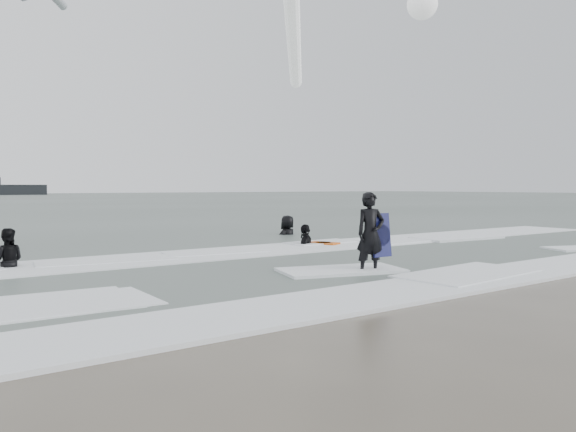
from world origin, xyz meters
TOP-DOWN VIEW (x-y plane):
  - ground at (0.00, 0.00)m, footprint 320.00×320.00m
  - surfer_centre at (-0.44, 1.24)m, footprint 0.75×0.58m
  - surfer_wading at (-6.81, 6.50)m, footprint 0.86×0.74m
  - surfer_right_near at (1.77, 6.56)m, footprint 1.15×1.04m
  - surfer_right_far at (3.58, 10.16)m, footprint 1.13×1.02m
  - surf_foam at (0.00, 3.70)m, footprint 30.03×9.06m
  - bodyboards at (-1.72, 4.76)m, footprint 10.21×6.04m

SIDE VIEW (x-z plane):
  - ground at x=0.00m, z-range 0.00..0.00m
  - surfer_centre at x=-0.44m, z-range -0.91..0.91m
  - surfer_wading at x=-6.81m, z-range -0.76..0.76m
  - surfer_right_near at x=1.77m, z-range -0.94..0.94m
  - surfer_right_far at x=3.58m, z-range -0.97..0.97m
  - surf_foam at x=0.00m, z-range 0.00..0.08m
  - bodyboards at x=-1.72m, z-range -0.13..1.12m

